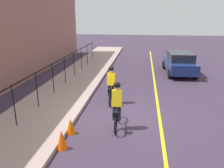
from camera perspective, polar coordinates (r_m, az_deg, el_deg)
ground_plane at (r=10.02m, az=2.42°, el=-7.60°), size 80.00×80.00×0.00m
lane_line_centre at (r=10.02m, az=11.66°, el=-7.95°), size 36.00×0.12×0.01m
sidewalk at (r=10.81m, az=-15.91°, el=-5.94°), size 40.00×3.20×0.15m
iron_fence at (r=11.44m, az=-16.30°, el=1.98°), size 20.69×0.04×1.60m
cyclist_lead at (r=8.57m, az=1.21°, el=-5.35°), size 1.71×0.37×1.83m
cyclist_follow at (r=11.02m, az=-0.21°, el=-0.20°), size 1.71×0.37×1.83m
patrol_sedan at (r=17.32m, az=16.35°, el=5.16°), size 4.48×2.09×1.58m
traffic_cone_near at (r=7.71m, az=-12.37°, el=-13.32°), size 0.36×0.36×0.65m
traffic_cone_far at (r=8.57m, az=-10.24°, el=-10.23°), size 0.36×0.36×0.57m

